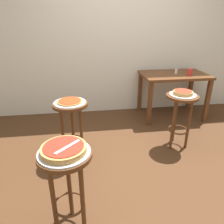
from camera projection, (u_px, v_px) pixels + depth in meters
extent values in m
plane|color=#4C2D19|center=(141.00, 160.00, 2.62)|extent=(6.00, 6.00, 0.00)
cube|color=silver|center=(119.00, 24.00, 3.51)|extent=(6.00, 0.10, 3.00)
cylinder|color=#5B3319|center=(64.00, 155.00, 1.51)|extent=(0.39, 0.39, 0.03)
cylinder|color=#5B3319|center=(69.00, 183.00, 1.77)|extent=(0.04, 0.04, 0.69)
cylinder|color=#5B3319|center=(54.00, 202.00, 1.59)|extent=(0.04, 0.04, 0.69)
cylinder|color=#5B3319|center=(82.00, 198.00, 1.62)|extent=(0.04, 0.04, 0.69)
torus|color=#5B3319|center=(70.00, 204.00, 1.70)|extent=(0.26, 0.26, 0.02)
cylinder|color=silver|center=(64.00, 152.00, 1.50)|extent=(0.37, 0.37, 0.01)
cylinder|color=tan|center=(64.00, 149.00, 1.49)|extent=(0.32, 0.32, 0.04)
cylinder|color=red|center=(63.00, 146.00, 1.48)|extent=(0.28, 0.28, 0.01)
cylinder|color=#5B3319|center=(70.00, 105.00, 2.40)|extent=(0.39, 0.39, 0.03)
cylinder|color=#5B3319|center=(73.00, 128.00, 2.65)|extent=(0.04, 0.04, 0.69)
cylinder|color=#5B3319|center=(63.00, 136.00, 2.47)|extent=(0.04, 0.04, 0.69)
cylinder|color=#5B3319|center=(81.00, 135.00, 2.50)|extent=(0.04, 0.04, 0.69)
torus|color=#5B3319|center=(73.00, 140.00, 2.58)|extent=(0.26, 0.26, 0.02)
cylinder|color=silver|center=(70.00, 103.00, 2.39)|extent=(0.36, 0.36, 0.01)
cylinder|color=#B78442|center=(70.00, 101.00, 2.38)|extent=(0.28, 0.28, 0.01)
cylinder|color=red|center=(70.00, 101.00, 2.38)|extent=(0.25, 0.25, 0.01)
cylinder|color=#5B3319|center=(182.00, 97.00, 2.64)|extent=(0.39, 0.39, 0.03)
cylinder|color=#5B3319|center=(175.00, 119.00, 2.90)|extent=(0.04, 0.04, 0.69)
cylinder|color=#5B3319|center=(173.00, 125.00, 2.72)|extent=(0.04, 0.04, 0.69)
cylinder|color=#5B3319|center=(189.00, 124.00, 2.75)|extent=(0.04, 0.04, 0.69)
torus|color=#5B3319|center=(178.00, 130.00, 2.83)|extent=(0.26, 0.26, 0.02)
cylinder|color=silver|center=(183.00, 95.00, 2.63)|extent=(0.32, 0.32, 0.01)
cylinder|color=tan|center=(183.00, 93.00, 2.62)|extent=(0.24, 0.24, 0.04)
cylinder|color=#B23823|center=(183.00, 91.00, 2.61)|extent=(0.21, 0.21, 0.01)
cube|color=#5B3319|center=(174.00, 75.00, 3.53)|extent=(1.07, 0.69, 0.04)
cube|color=#5B3319|center=(150.00, 104.00, 3.35)|extent=(0.06, 0.06, 0.71)
cube|color=#5B3319|center=(207.00, 101.00, 3.48)|extent=(0.06, 0.06, 0.71)
cube|color=#5B3319|center=(140.00, 92.00, 3.89)|extent=(0.06, 0.06, 0.71)
cube|color=#5B3319|center=(190.00, 90.00, 4.01)|extent=(0.06, 0.06, 0.71)
cylinder|color=red|center=(190.00, 72.00, 3.41)|extent=(0.08, 0.08, 0.11)
cylinder|color=white|center=(176.00, 71.00, 3.49)|extent=(0.04, 0.04, 0.08)
cube|color=silver|center=(68.00, 147.00, 1.47)|extent=(0.17, 0.17, 0.01)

